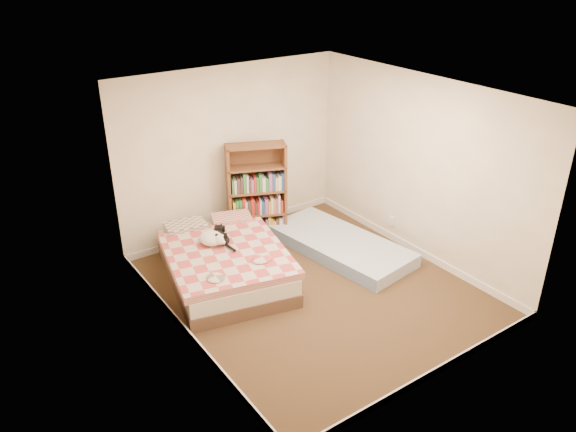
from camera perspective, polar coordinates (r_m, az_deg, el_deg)
room at (r=6.64m, az=2.78°, el=1.34°), size 3.51×4.01×2.51m
bed at (r=7.35m, az=-6.58°, el=-4.64°), size 1.78×2.22×0.53m
bookshelf at (r=8.28m, az=-3.26°, el=1.46°), size 0.96×0.61×1.43m
floor_mattress at (r=8.03m, az=5.28°, el=-2.94°), size 1.24×2.22×0.19m
black_cat at (r=7.35m, az=-6.95°, el=-2.02°), size 0.31×0.64×0.14m
white_dog at (r=7.27m, az=-7.69°, el=-2.25°), size 0.40×0.42×0.16m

